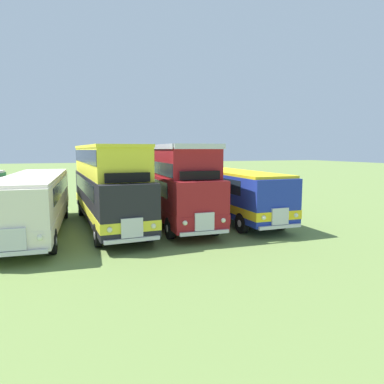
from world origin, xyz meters
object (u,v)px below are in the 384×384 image
bus_sixth_in_row (35,199)px  bus_ninth_in_row (231,191)px  bus_eighth_in_row (173,183)px  bus_seventh_in_row (107,182)px

bus_sixth_in_row → bus_ninth_in_row: 11.01m
bus_eighth_in_row → bus_sixth_in_row: bearing=-178.8°
bus_seventh_in_row → bus_ninth_in_row: size_ratio=1.11×
bus_sixth_in_row → bus_ninth_in_row: bearing=0.4°
bus_sixth_in_row → bus_ninth_in_row: size_ratio=1.10×
bus_sixth_in_row → bus_seventh_in_row: size_ratio=0.99×
bus_sixth_in_row → bus_seventh_in_row: (3.66, 0.56, 0.72)m
bus_eighth_in_row → bus_ninth_in_row: bus_eighth_in_row is taller
bus_seventh_in_row → bus_eighth_in_row: size_ratio=1.12×
bus_sixth_in_row → bus_eighth_in_row: bearing=1.2°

